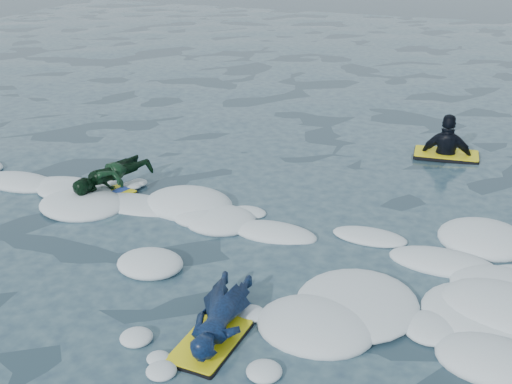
{
  "coord_description": "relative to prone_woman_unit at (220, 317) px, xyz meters",
  "views": [
    {
      "loc": [
        4.15,
        -5.62,
        3.81
      ],
      "look_at": [
        1.23,
        1.6,
        0.42
      ],
      "focal_mm": 45.0,
      "sensor_mm": 36.0,
      "label": 1
    }
  ],
  "objects": [
    {
      "name": "prone_woman_unit",
      "position": [
        0.0,
        0.0,
        0.0
      ],
      "size": [
        0.73,
        1.46,
        0.36
      ],
      "rotation": [
        0.0,
        0.0,
        1.53
      ],
      "color": "black",
      "rests_on": "ground"
    },
    {
      "name": "waiting_rider_unit",
      "position": [
        1.46,
        5.96,
        -0.23
      ],
      "size": [
        1.12,
        0.69,
        1.6
      ],
      "rotation": [
        0.0,
        0.0,
        0.1
      ],
      "color": "black",
      "rests_on": "ground"
    },
    {
      "name": "foam_band",
      "position": [
        -1.85,
        1.92,
        -0.18
      ],
      "size": [
        12.0,
        3.1,
        0.3
      ],
      "primitive_type": null,
      "color": "white",
      "rests_on": "ground"
    },
    {
      "name": "prone_child_unit",
      "position": [
        -2.88,
        2.48,
        0.07
      ],
      "size": [
        1.0,
        1.38,
        0.49
      ],
      "rotation": [
        0.0,
        0.0,
        1.31
      ],
      "color": "black",
      "rests_on": "ground"
    },
    {
      "name": "ground",
      "position": [
        -1.85,
        0.88,
        -0.18
      ],
      "size": [
        120.0,
        120.0,
        0.0
      ],
      "primitive_type": "plane",
      "color": "#172837",
      "rests_on": "ground"
    }
  ]
}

